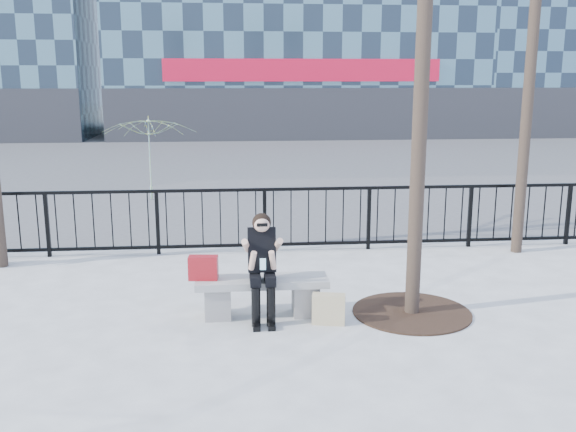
{
  "coord_description": "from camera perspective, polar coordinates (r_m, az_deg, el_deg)",
  "views": [
    {
      "loc": [
        -0.36,
        -7.63,
        2.96
      ],
      "look_at": [
        0.4,
        0.8,
        1.1
      ],
      "focal_mm": 40.0,
      "sensor_mm": 36.0,
      "label": 1
    }
  ],
  "objects": [
    {
      "name": "railing",
      "position": [
        10.9,
        -3.13,
        -0.38
      ],
      "size": [
        14.0,
        0.06,
        1.1
      ],
      "color": "black",
      "rests_on": "ground"
    },
    {
      "name": "street_surface",
      "position": [
        22.82,
        -4.23,
        4.91
      ],
      "size": [
        60.0,
        23.0,
        0.01
      ],
      "primitive_type": "cube",
      "color": "#474747",
      "rests_on": "ground"
    },
    {
      "name": "seated_woman",
      "position": [
        7.82,
        -2.29,
        -4.64
      ],
      "size": [
        0.5,
        0.64,
        1.34
      ],
      "color": "black",
      "rests_on": "ground"
    },
    {
      "name": "bench_main",
      "position": [
        8.09,
        -2.33,
        -6.81
      ],
      "size": [
        1.65,
        0.46,
        0.49
      ],
      "color": "gray",
      "rests_on": "ground"
    },
    {
      "name": "ground",
      "position": [
        8.19,
        -2.31,
        -8.8
      ],
      "size": [
        120.0,
        120.0,
        0.0
      ],
      "primitive_type": "plane",
      "color": "gray",
      "rests_on": "ground"
    },
    {
      "name": "vendor_umbrella",
      "position": [
        15.77,
        -12.12,
        5.03
      ],
      "size": [
        2.83,
        2.86,
        2.03
      ],
      "primitive_type": "imported",
      "rotation": [
        0.0,
        0.0,
        0.33
      ],
      "color": "#F1F536",
      "rests_on": "ground"
    },
    {
      "name": "handbag",
      "position": [
        8.0,
        -7.54,
        -4.59
      ],
      "size": [
        0.37,
        0.2,
        0.29
      ],
      "primitive_type": "cube",
      "rotation": [
        0.0,
        0.0,
        -0.09
      ],
      "color": "maroon",
      "rests_on": "bench_main"
    },
    {
      "name": "tree_grate",
      "position": [
        8.39,
        10.93,
        -8.4
      ],
      "size": [
        1.5,
        1.5,
        0.02
      ],
      "primitive_type": "cylinder",
      "color": "black",
      "rests_on": "ground"
    },
    {
      "name": "shopping_bag",
      "position": [
        7.87,
        3.63,
        -8.26
      ],
      "size": [
        0.42,
        0.22,
        0.38
      ],
      "primitive_type": "cube",
      "rotation": [
        0.0,
        0.0,
        -0.21
      ],
      "color": "beige",
      "rests_on": "ground"
    }
  ]
}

